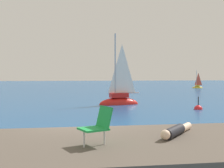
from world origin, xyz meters
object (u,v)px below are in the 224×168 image
beach_chair (98,124)px  marker_buoy (198,109)px  sailboat_near (119,100)px  sailboat_far (197,87)px  person_sunbather (176,131)px

beach_chair → marker_buoy: size_ratio=0.71×
sailboat_near → beach_chair: bearing=70.1°
sailboat_near → sailboat_far: bearing=-135.2°
sailboat_near → sailboat_far: sailboat_near is taller
sailboat_near → beach_chair: size_ratio=7.47×
person_sunbather → marker_buoy: bearing=13.3°
sailboat_far → beach_chair: size_ratio=3.88×
sailboat_far → sailboat_near: bearing=72.2°
sailboat_far → person_sunbather: bearing=83.6°
sailboat_far → person_sunbather: (-16.97, -38.44, 0.90)m
person_sunbather → beach_chair: (-1.91, -0.72, 0.33)m
marker_buoy → person_sunbather: bearing=-115.5°
sailboat_far → marker_buoy: 28.59m
person_sunbather → sailboat_near: bearing=35.2°
person_sunbather → marker_buoy: size_ratio=1.29×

